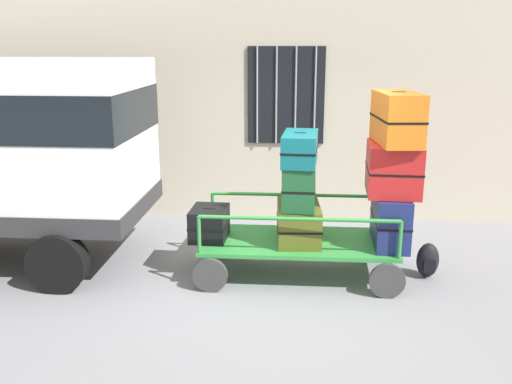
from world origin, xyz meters
The scene contains 12 objects.
ground_plane centered at (0.00, 0.00, 0.00)m, with size 40.00×40.00×0.00m, color gray.
building_wall centered at (0.00, 2.88, 2.50)m, with size 12.00×0.38×5.00m.
luggage_cart centered at (0.22, 0.39, 0.38)m, with size 2.43×1.19×0.46m.
cart_railing centered at (0.22, 0.39, 0.83)m, with size 2.31×1.05×0.46m.
suitcase_left_bottom centered at (-0.88, 0.37, 0.65)m, with size 0.46×0.57×0.39m.
suitcase_midleft_bottom centered at (0.22, 0.39, 0.68)m, with size 0.56×0.84×0.46m.
suitcase_midleft_middle centered at (0.22, 0.43, 1.17)m, with size 0.41×0.91×0.51m.
suitcase_midleft_top centered at (0.22, 0.35, 1.61)m, with size 0.45×0.81×0.37m.
suitcase_center_bottom centered at (1.31, 0.37, 0.77)m, with size 0.42×0.89×0.62m.
suitcase_center_middle centered at (1.31, 0.38, 1.38)m, with size 0.65×0.78×0.60m.
suitcase_center_top centered at (1.31, 0.36, 1.98)m, with size 0.52×0.93×0.59m.
backpack centered at (1.81, 0.45, 0.22)m, with size 0.27×0.22×0.44m.
Camera 1 is at (0.20, -6.01, 2.81)m, focal length 38.73 mm.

